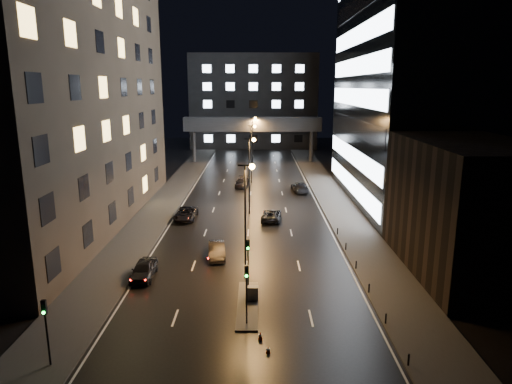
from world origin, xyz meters
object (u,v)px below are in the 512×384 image
(car_away_a, at_px, (144,269))
(car_toward_a, at_px, (271,215))
(car_away_b, at_px, (217,250))
(car_away_c, at_px, (186,214))
(utility_cabinet, at_px, (253,293))
(car_away_d, at_px, (242,182))
(car_toward_b, at_px, (300,187))

(car_away_a, relative_size, car_toward_a, 0.93)
(car_away_b, relative_size, car_away_c, 0.86)
(car_away_a, xyz_separation_m, utility_cabinet, (9.70, -4.52, -0.09))
(car_away_a, height_order, car_away_d, car_away_a)
(car_away_d, relative_size, utility_cabinet, 4.71)
(car_away_b, distance_m, car_toward_b, 30.90)
(car_away_c, bearing_deg, car_away_b, -67.09)
(car_away_b, relative_size, utility_cabinet, 4.20)
(car_toward_b, bearing_deg, utility_cabinet, 73.29)
(car_away_b, distance_m, utility_cabinet, 10.16)
(car_away_c, relative_size, utility_cabinet, 4.88)
(car_away_a, bearing_deg, car_away_c, 86.87)
(car_toward_a, bearing_deg, car_away_a, 62.61)
(car_away_c, distance_m, car_toward_b, 22.33)
(car_away_a, height_order, utility_cabinet, car_away_a)
(car_away_a, height_order, car_away_b, car_away_a)
(car_away_d, bearing_deg, car_away_c, -104.23)
(car_away_a, bearing_deg, car_away_b, 39.18)
(car_toward_a, height_order, utility_cabinet, car_toward_a)
(car_away_b, height_order, utility_cabinet, car_away_b)
(car_away_b, height_order, car_toward_a, car_away_b)
(car_away_d, bearing_deg, car_away_a, -96.74)
(car_toward_a, bearing_deg, car_away_b, 71.91)
(car_toward_b, bearing_deg, car_away_b, 63.32)
(car_away_b, distance_m, car_away_c, 14.25)
(car_away_a, bearing_deg, utility_cabinet, -25.20)
(car_away_b, height_order, car_away_d, car_away_b)
(utility_cabinet, bearing_deg, car_away_b, 114.00)
(car_away_b, distance_m, car_toward_a, 14.16)
(car_away_a, distance_m, utility_cabinet, 10.70)
(car_away_d, xyz_separation_m, utility_cabinet, (2.20, -42.12, -0.05))
(car_away_c, bearing_deg, utility_cabinet, -66.98)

